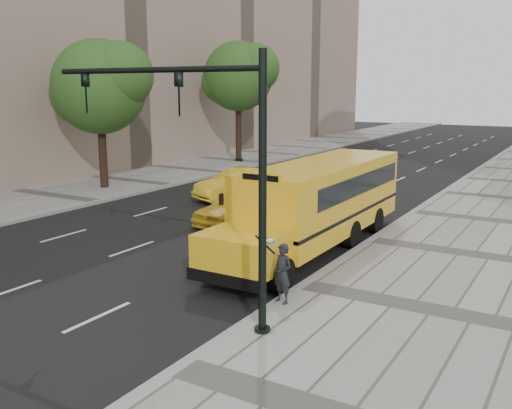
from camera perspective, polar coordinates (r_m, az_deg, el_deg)
The scene contains 11 objects.
ground at distance 23.86m, azimuth -2.30°, elevation -1.92°, with size 140.00×140.00×0.00m, color black.
sidewalk_far at distance 31.12m, azimuth -19.52°, elevation 0.77°, with size 6.00×140.00×0.15m, color gray.
curb_museum at distance 21.26m, azimuth 11.41°, elevation -3.64°, with size 0.30×140.00×0.15m, color gray.
curb_far at distance 28.91m, azimuth -15.71°, elevation 0.21°, with size 0.30×140.00×0.15m, color gray.
tree_b at distance 32.21m, azimuth -15.30°, elevation 11.38°, with size 5.70×5.07×8.15m.
tree_c at distance 43.03m, azimuth -1.68°, elevation 12.76°, with size 5.75×5.11×8.93m.
school_bus at distance 20.29m, azimuth 6.43°, elevation 0.69°, with size 2.96×11.56×3.19m.
taxi_near at distance 23.76m, azimuth -2.07°, elevation -0.21°, with size 1.69×4.20×1.43m, color yellow.
taxi_far at distance 28.89m, azimuth -1.69°, elevation 2.06°, with size 1.65×4.74×1.56m, color yellow.
pedestrian at distance 14.69m, azimuth 2.67°, elevation -6.90°, with size 0.57×0.38×1.57m, color black.
traffic_signal at distance 12.99m, azimuth -4.73°, elevation 4.92°, with size 6.18×0.36×6.40m.
Camera 1 is at (12.69, -19.41, 5.62)m, focal length 40.00 mm.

